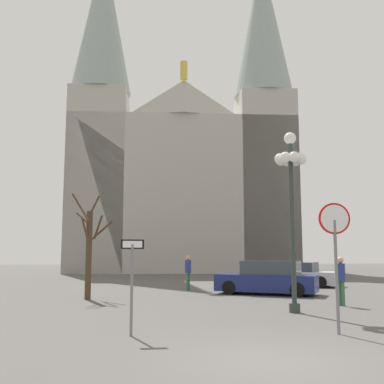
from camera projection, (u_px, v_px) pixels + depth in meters
name	position (u px, v px, depth m)	size (l,w,h in m)	color
ground_plane	(273.00, 361.00, 8.37)	(120.00, 120.00, 0.00)	#514F4C
cathedral	(182.00, 164.00, 45.76)	(21.77, 12.88, 33.22)	#ADA89E
stop_sign	(335.00, 241.00, 11.36)	(0.79, 0.12, 3.22)	slate
one_way_arrow_sign	(132.00, 276.00, 11.02)	(0.57, 0.07, 2.29)	slate
street_lamp	(291.00, 179.00, 15.49)	(1.13, 1.13, 6.07)	#2D3833
bare_tree	(89.00, 248.00, 19.23)	(1.76, 1.76, 4.45)	#473323
parked_car_near_navy	(268.00, 279.00, 21.21)	(4.86, 3.64, 1.55)	navy
parked_car_far_silver	(297.00, 275.00, 26.15)	(4.58, 3.90, 1.36)	#B7B7BC
pedestrian_walking	(341.00, 276.00, 16.85)	(0.32, 0.32, 1.79)	#33663F
pedestrian_standing	(188.00, 269.00, 23.48)	(0.32, 0.32, 1.77)	#33663F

